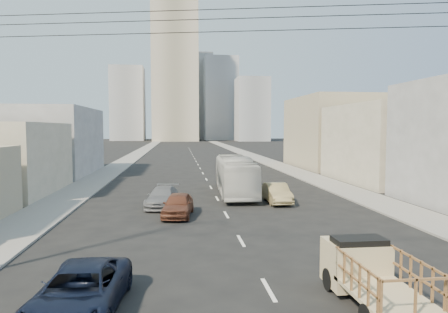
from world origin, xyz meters
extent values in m
cube|color=gray|center=(-11.75, 70.00, 0.06)|extent=(3.50, 180.00, 0.12)
cube|color=gray|center=(11.75, 70.00, 0.06)|extent=(3.50, 180.00, 0.12)
cube|color=silver|center=(0.00, 2.00, 0.01)|extent=(0.15, 2.00, 0.01)
cube|color=silver|center=(0.00, 8.00, 0.01)|extent=(0.15, 2.00, 0.01)
cube|color=silver|center=(0.00, 14.00, 0.01)|extent=(0.15, 2.00, 0.01)
cube|color=silver|center=(0.00, 20.00, 0.01)|extent=(0.15, 2.00, 0.01)
cube|color=silver|center=(0.00, 26.00, 0.01)|extent=(0.15, 2.00, 0.01)
cube|color=silver|center=(0.00, 32.00, 0.01)|extent=(0.15, 2.00, 0.01)
cube|color=silver|center=(0.00, 38.00, 0.01)|extent=(0.15, 2.00, 0.01)
cube|color=silver|center=(0.00, 44.00, 0.01)|extent=(0.15, 2.00, 0.01)
cube|color=silver|center=(0.00, 50.00, 0.01)|extent=(0.15, 2.00, 0.01)
cube|color=silver|center=(0.00, 56.00, 0.01)|extent=(0.15, 2.00, 0.01)
cube|color=silver|center=(0.00, 62.00, 0.01)|extent=(0.15, 2.00, 0.01)
cube|color=silver|center=(0.00, 68.00, 0.01)|extent=(0.15, 2.00, 0.01)
cube|color=silver|center=(0.00, 74.00, 0.01)|extent=(0.15, 2.00, 0.01)
cube|color=silver|center=(0.00, 80.00, 0.01)|extent=(0.15, 2.00, 0.01)
cube|color=silver|center=(0.00, 86.00, 0.01)|extent=(0.15, 2.00, 0.01)
cube|color=silver|center=(0.00, 92.00, 0.01)|extent=(0.15, 2.00, 0.01)
cube|color=silver|center=(0.00, 98.00, 0.01)|extent=(0.15, 2.00, 0.01)
cube|color=silver|center=(0.00, 104.00, 0.01)|extent=(0.15, 2.00, 0.01)
cube|color=tan|center=(2.91, -0.39, 0.70)|extent=(1.90, 3.00, 0.12)
cube|color=tan|center=(2.91, 1.61, 0.95)|extent=(1.90, 1.60, 1.50)
cube|color=black|center=(2.91, 1.36, 1.55)|extent=(1.70, 0.90, 0.70)
cylinder|color=black|center=(2.06, 1.71, 0.38)|extent=(0.25, 0.76, 0.76)
cylinder|color=black|center=(3.76, 1.71, 0.38)|extent=(0.25, 0.76, 0.76)
imported|color=black|center=(-5.96, 0.83, 0.70)|extent=(2.64, 5.20, 1.41)
imported|color=silver|center=(1.74, 22.03, 1.58)|extent=(3.15, 11.43, 3.15)
imported|color=brown|center=(-3.07, 13.97, 0.73)|extent=(2.28, 4.47, 1.46)
imported|color=#8E7E53|center=(4.24, 17.74, 0.72)|extent=(1.58, 4.40, 1.44)
imported|color=slate|center=(-4.14, 17.18, 0.69)|extent=(2.60, 4.98, 1.38)
cylinder|color=black|center=(0.00, 1.50, 9.30)|extent=(23.01, 5.02, 0.02)
cylinder|color=black|center=(0.00, 1.50, 9.00)|extent=(23.01, 5.02, 0.02)
cylinder|color=black|center=(0.00, 1.50, 8.60)|extent=(23.01, 5.02, 0.02)
cube|color=#A59E85|center=(19.50, 28.00, 4.00)|extent=(11.00, 14.00, 8.00)
cube|color=tan|center=(20.00, 44.00, 5.00)|extent=(12.00, 16.00, 10.00)
cube|color=gray|center=(-19.50, 39.00, 4.00)|extent=(12.00, 16.00, 8.00)
cube|color=gray|center=(-4.00, 170.00, 30.00)|extent=(20.00, 20.00, 60.00)
cube|color=#94969C|center=(18.00, 185.00, 20.00)|extent=(16.00, 16.00, 40.00)
cube|color=#94969C|center=(-26.00, 180.00, 17.00)|extent=(15.00, 15.00, 34.00)
cube|color=gray|center=(6.00, 200.00, 22.00)|extent=(18.00, 18.00, 44.00)
cube|color=#94969C|center=(30.00, 165.00, 14.00)|extent=(14.00, 14.00, 28.00)
camera|label=1|loc=(-3.05, -11.03, 5.51)|focal=32.00mm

